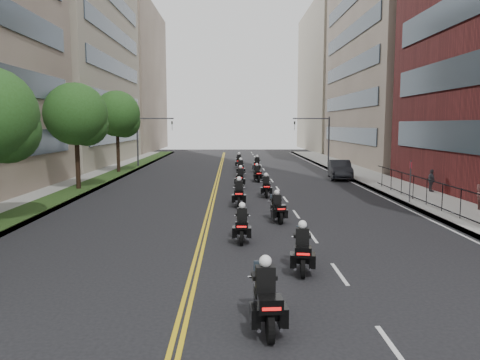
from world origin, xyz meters
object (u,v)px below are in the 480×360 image
object	(u,v)px
motorcycle_2	(242,226)
motorcycle_10	(239,162)
motorcycle_3	(277,209)
parked_sedan	(340,170)
motorcycle_4	(239,194)
motorcycle_6	(240,179)
motorcycle_7	(257,174)
motorcycle_1	(302,252)
pedestrian_c	(431,181)
motorcycle_5	(266,187)
motorcycle_8	(241,169)
motorcycle_9	(257,165)
motorcycle_0	(266,300)

from	to	relation	value
motorcycle_2	motorcycle_10	world-z (taller)	motorcycle_10
motorcycle_2	motorcycle_3	xyz separation A→B (m)	(1.82, 3.85, -0.01)
motorcycle_3	motorcycle_10	bearing A→B (deg)	85.38
motorcycle_2	parked_sedan	distance (m)	23.73
motorcycle_3	motorcycle_4	xyz separation A→B (m)	(-1.81, 4.45, 0.06)
motorcycle_6	motorcycle_7	world-z (taller)	motorcycle_6
motorcycle_1	pedestrian_c	distance (m)	20.41
motorcycle_4	parked_sedan	bearing A→B (deg)	57.68
motorcycle_7	pedestrian_c	bearing A→B (deg)	-38.98
motorcycle_10	motorcycle_4	bearing A→B (deg)	-89.83
parked_sedan	motorcycle_5	bearing A→B (deg)	-119.25
motorcycle_10	motorcycle_3	bearing A→B (deg)	-86.02
motorcycle_4	parked_sedan	xyz separation A→B (m)	(9.09, 13.62, 0.14)
motorcycle_8	motorcycle_9	bearing A→B (deg)	63.83
motorcycle_4	motorcycle_5	distance (m)	3.95
motorcycle_0	parked_sedan	xyz separation A→B (m)	(8.73, 30.16, 0.14)
motorcycle_5	parked_sedan	size ratio (longest dim) A/B	0.43
motorcycle_8	parked_sedan	bearing A→B (deg)	-17.13
motorcycle_7	motorcycle_8	size ratio (longest dim) A/B	0.91
motorcycle_7	motorcycle_10	xyz separation A→B (m)	(-1.32, 11.96, 0.08)
motorcycle_2	motorcycle_6	world-z (taller)	motorcycle_6
motorcycle_0	motorcycle_1	size ratio (longest dim) A/B	1.04
motorcycle_3	motorcycle_8	bearing A→B (deg)	86.34
motorcycle_8	motorcycle_5	bearing A→B (deg)	-84.25
motorcycle_2	motorcycle_10	size ratio (longest dim) A/B	0.92
motorcycle_2	motorcycle_9	size ratio (longest dim) A/B	0.94
motorcycle_3	motorcycle_8	distance (m)	20.68
motorcycle_4	parked_sedan	distance (m)	16.37
motorcycle_6	motorcycle_10	xyz separation A→B (m)	(0.15, 15.58, 0.02)
motorcycle_4	motorcycle_2	bearing A→B (deg)	-88.69
pedestrian_c	motorcycle_2	bearing A→B (deg)	131.35
motorcycle_8	motorcycle_9	distance (m)	3.99
parked_sedan	pedestrian_c	bearing A→B (deg)	-58.56
motorcycle_7	motorcycle_2	bearing A→B (deg)	-102.17
motorcycle_2	motorcycle_0	bearing A→B (deg)	-85.14
motorcycle_1	motorcycle_6	bearing A→B (deg)	101.42
motorcycle_0	motorcycle_8	bearing A→B (deg)	86.86
motorcycle_1	motorcycle_3	size ratio (longest dim) A/B	1.06
motorcycle_9	motorcycle_10	size ratio (longest dim) A/B	0.98
motorcycle_6	motorcycle_9	distance (m)	11.79
motorcycle_2	motorcycle_10	bearing A→B (deg)	91.58
motorcycle_8	pedestrian_c	world-z (taller)	motorcycle_8
motorcycle_3	pedestrian_c	distance (m)	14.64
motorcycle_2	motorcycle_3	distance (m)	4.26
motorcycle_9	motorcycle_4	bearing A→B (deg)	-89.41
motorcycle_10	pedestrian_c	xyz separation A→B (m)	(12.91, -19.12, 0.23)
motorcycle_1	motorcycle_2	distance (m)	4.39
motorcycle_0	motorcycle_4	xyz separation A→B (m)	(-0.36, 16.54, 0.00)
motorcycle_2	motorcycle_7	world-z (taller)	motorcycle_2
motorcycle_1	motorcycle_8	world-z (taller)	motorcycle_8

